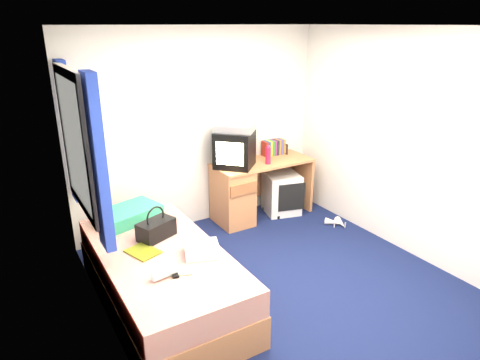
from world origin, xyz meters
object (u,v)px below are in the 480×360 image
pillow (129,214)px  crt_tv (235,149)px  vcr (235,128)px  water_bottle (164,274)px  aerosol_can (247,155)px  magazine (143,252)px  storage_cube (281,193)px  bed (162,277)px  colour_swatch_fan (178,274)px  remote_control (174,272)px  towel (202,250)px  white_heels (337,223)px  handbag (156,229)px  pink_water_bottle (268,156)px  desk (244,190)px  picture_frame (285,149)px

pillow → crt_tv: bearing=15.4°
vcr → water_bottle: vcr is taller
aerosol_can → magazine: 2.18m
magazine → water_bottle: size_ratio=1.40×
pillow → storage_cube: size_ratio=1.11×
pillow → magazine: size_ratio=2.15×
bed → colour_swatch_fan: (-0.02, -0.43, 0.28)m
colour_swatch_fan → remote_control: size_ratio=1.38×
bed → storage_cube: same height
towel → water_bottle: bearing=-157.7°
vcr → white_heels: (1.05, -0.78, -1.20)m
bed → handbag: handbag is taller
pink_water_bottle → colour_swatch_fan: size_ratio=0.96×
pillow → handbag: (0.11, -0.49, 0.03)m
towel → white_heels: 2.34m
colour_swatch_fan → remote_control: (-0.02, 0.03, 0.00)m
white_heels → desk: bearing=139.6°
bed → crt_tv: bearing=38.8°
towel → water_bottle: 0.44m
remote_control → colour_swatch_fan: bearing=-43.7°
colour_swatch_fan → vcr: bearing=47.6°
pink_water_bottle → aerosol_can: size_ratio=1.22×
pillow → desk: size_ratio=0.46×
storage_cube → bed: bearing=-138.1°
bed → water_bottle: bearing=-106.8°
colour_swatch_fan → white_heels: size_ratio=0.74×
storage_cube → colour_swatch_fan: (-2.13, -1.52, 0.28)m
aerosol_can → magazine: aerosol_can is taller
bed → aerosol_can: 2.15m
remote_control → white_heels: remote_control is taller
aerosol_can → towel: size_ratio=0.60×
vcr → magazine: 2.04m
bed → vcr: (1.43, 1.15, 0.97)m
aerosol_can → desk: bearing=-139.5°
pillow → crt_tv: size_ratio=0.99×
storage_cube → pink_water_bottle: (-0.28, -0.06, 0.59)m
pink_water_bottle → white_heels: 1.22m
desk → vcr: bearing=178.3°
desk → colour_swatch_fan: 2.23m
water_bottle → remote_control: bearing=8.8°
bed → aerosol_can: size_ratio=11.53×
picture_frame → handbag: bearing=-150.4°
handbag → colour_swatch_fan: bearing=-118.2°
water_bottle → colour_swatch_fan: size_ratio=0.91×
crt_tv → white_heels: 1.61m
storage_cube → pillow: bearing=-156.2°
pillow → pink_water_bottle: bearing=8.4°
pink_water_bottle → storage_cube: bearing=13.1°
vcr → magazine: (-1.57, -1.10, -0.69)m
aerosol_can → handbag: size_ratio=0.45×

